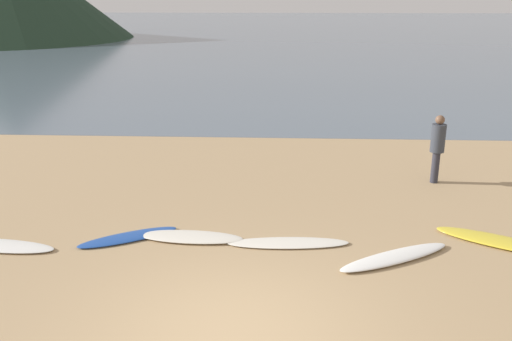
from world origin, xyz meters
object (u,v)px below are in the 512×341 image
surfboard_5 (288,243)px  surfboard_6 (395,257)px  surfboard_3 (128,237)px  surfboard_7 (501,242)px  surfboard_4 (190,237)px  person_1 (438,143)px

surfboard_5 → surfboard_6: surfboard_6 is taller
surfboard_3 → surfboard_5: (3.03, -0.11, -0.00)m
surfboard_3 → surfboard_7: (6.99, 0.10, 0.01)m
surfboard_4 → surfboard_5: surfboard_4 is taller
surfboard_3 → surfboard_7: surfboard_7 is taller
surfboard_4 → surfboard_3: bearing=-174.0°
surfboard_4 → surfboard_5: (1.85, -0.15, -0.01)m
surfboard_5 → surfboard_6: 1.94m
surfboard_5 → surfboard_6: bearing=-19.0°
surfboard_6 → surfboard_7: size_ratio=0.98×
surfboard_4 → surfboard_7: bearing=4.3°
surfboard_3 → surfboard_6: bearing=-37.5°
surfboard_3 → surfboard_7: bearing=-29.3°
surfboard_6 → person_1: (1.74, 4.20, 0.94)m
surfboard_6 → surfboard_7: (2.09, 0.73, -0.01)m
surfboard_3 → surfboard_4: surfboard_4 is taller
surfboard_5 → person_1: (3.60, 3.68, 0.96)m
surfboard_7 → person_1: person_1 is taller
surfboard_5 → surfboard_6: size_ratio=0.98×
surfboard_5 → surfboard_3: bearing=174.6°
surfboard_3 → surfboard_5: bearing=-32.2°
surfboard_5 → person_1: 5.24m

